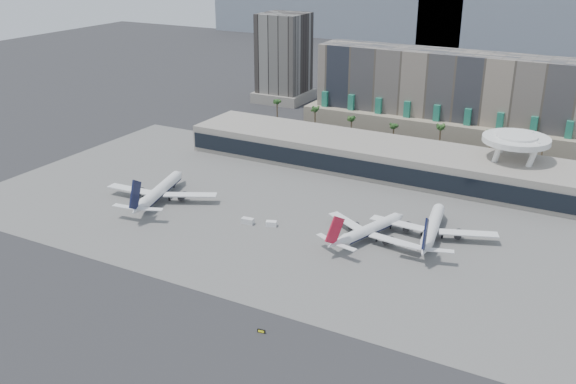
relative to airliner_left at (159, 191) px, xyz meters
The scene contains 14 objects.
ground 70.69m from the airliner_left, 32.18° to the right, with size 900.00×900.00×0.00m, color #232326.
apron_pad 62.35m from the airliner_left, 16.25° to the left, with size 260.00×130.00×0.06m, color #5B5B59.
mountain_ridge 441.96m from the airliner_left, 78.55° to the left, with size 680.00×60.00×70.00m.
hotel 154.11m from the airliner_left, 62.99° to the left, with size 140.00×30.00×42.00m.
office_tower 167.27m from the airliner_left, 102.25° to the left, with size 30.00×30.00×52.00m.
terminal 93.78m from the airliner_left, 50.42° to the left, with size 170.00×32.50×14.50m.
saucer_structure 139.72m from the airliner_left, 34.35° to the left, with size 26.00×26.00×21.89m.
palm_row 126.62m from the airliner_left, 58.15° to the left, with size 157.80×2.80×13.10m.
airliner_left is the anchor object (origin of this frame).
airliner_centre 82.66m from the airliner_left, ahead, with size 36.62×37.87×13.58m.
airliner_right 102.20m from the airliner_left, 10.16° to the left, with size 42.48×44.03×15.27m.
service_vehicle_a 40.69m from the airliner_left, ahead, with size 4.32×2.11×2.11m, color silver.
service_vehicle_b 48.91m from the airliner_left, ahead, with size 3.62×2.07×1.86m, color white.
taxiway_sign 97.08m from the airliner_left, 35.78° to the right, with size 2.18×0.63×0.98m.
Camera 1 is at (90.96, -137.49, 94.37)m, focal length 40.00 mm.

